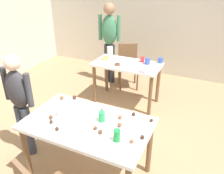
{
  "coord_description": "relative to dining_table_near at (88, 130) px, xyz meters",
  "views": [
    {
      "loc": [
        0.96,
        -1.92,
        2.19
      ],
      "look_at": [
        -0.12,
        0.39,
        0.9
      ],
      "focal_mm": 37.38,
      "sensor_mm": 36.0,
      "label": 1
    }
  ],
  "objects": [
    {
      "name": "cake_ball_12",
      "position": [
        0.05,
        0.24,
        0.11
      ],
      "size": [
        0.04,
        0.04,
        0.04
      ],
      "primitive_type": "sphere",
      "color": "#3D2319",
      "rests_on": "dining_table_near"
    },
    {
      "name": "cake_ball_6",
      "position": [
        0.6,
        0.3,
        0.11
      ],
      "size": [
        0.04,
        0.04,
        0.04
      ],
      "primitive_type": "sphere",
      "color": "#3D2319",
      "rests_on": "dining_table_near"
    },
    {
      "name": "cake_ball_11",
      "position": [
        -0.2,
        -0.25,
        0.11
      ],
      "size": [
        0.04,
        0.04,
        0.04
      ],
      "primitive_type": "sphere",
      "color": "#3D2319",
      "rests_on": "dining_table_near"
    },
    {
      "name": "cup_far_1",
      "position": [
        0.06,
        1.89,
        0.15
      ],
      "size": [
        0.09,
        0.09,
        0.1
      ],
      "primitive_type": "cylinder",
      "color": "#3351B2",
      "rests_on": "dining_table_far"
    },
    {
      "name": "cake_ball_1",
      "position": [
        -0.39,
        0.36,
        0.12
      ],
      "size": [
        0.05,
        0.05,
        0.05
      ],
      "primitive_type": "sphere",
      "color": "#3D2319",
      "rests_on": "dining_table_near"
    },
    {
      "name": "chair_far_table",
      "position": [
        -0.49,
        2.43,
        -0.16
      ],
      "size": [
        0.54,
        0.54,
        0.87
      ],
      "color": "brown",
      "rests_on": "ground_plane"
    },
    {
      "name": "cake_ball_3",
      "position": [
        0.34,
        0.07,
        0.12
      ],
      "size": [
        0.05,
        0.05,
        0.05
      ],
      "primitive_type": "sphere",
      "color": "brown",
      "rests_on": "dining_table_near"
    },
    {
      "name": "fork_near",
      "position": [
        -0.51,
        -0.26,
        0.1
      ],
      "size": [
        0.17,
        0.02,
        0.01
      ],
      "primitive_type": "cube",
      "color": "silver",
      "rests_on": "dining_table_near"
    },
    {
      "name": "cake_ball_10",
      "position": [
        0.61,
        -0.01,
        0.11
      ],
      "size": [
        0.04,
        0.04,
        0.04
      ],
      "primitive_type": "sphere",
      "color": "#3D2319",
      "rests_on": "dining_table_near"
    },
    {
      "name": "cup_near_0",
      "position": [
        0.12,
        0.09,
        0.15
      ],
      "size": [
        0.07,
        0.07,
        0.11
      ],
      "primitive_type": "cylinder",
      "color": "green",
      "rests_on": "dining_table_near"
    },
    {
      "name": "donut_far_2",
      "position": [
        0.1,
        1.55,
        0.11
      ],
      "size": [
        0.12,
        0.12,
        0.04
      ],
      "primitive_type": "torus",
      "color": "pink",
      "rests_on": "dining_table_far"
    },
    {
      "name": "cake_ball_13",
      "position": [
        0.29,
        0.2,
        0.12
      ],
      "size": [
        0.05,
        0.05,
        0.05
      ],
      "primitive_type": "sphere",
      "color": "brown",
      "rests_on": "dining_table_near"
    },
    {
      "name": "wall_back",
      "position": [
        0.13,
        3.4,
        0.64
      ],
      "size": [
        6.4,
        0.1,
        2.6
      ],
      "primitive_type": "cube",
      "color": "beige",
      "rests_on": "ground_plane"
    },
    {
      "name": "pitcher_far",
      "position": [
        -0.66,
        1.93,
        0.19
      ],
      "size": [
        0.1,
        0.1,
        0.2
      ],
      "primitive_type": "cylinder",
      "color": "white",
      "rests_on": "dining_table_far"
    },
    {
      "name": "donut_far_0",
      "position": [
        -0.38,
        1.63,
        0.11
      ],
      "size": [
        0.1,
        0.1,
        0.03
      ],
      "primitive_type": "torus",
      "color": "brown",
      "rests_on": "dining_table_far"
    },
    {
      "name": "cup_far_2",
      "position": [
        -0.05,
        1.96,
        0.14
      ],
      "size": [
        0.08,
        0.08,
        0.1
      ],
      "primitive_type": "cylinder",
      "color": "red",
      "rests_on": "dining_table_far"
    },
    {
      "name": "mixing_bowl",
      "position": [
        -0.31,
        0.03,
        0.13
      ],
      "size": [
        0.16,
        0.16,
        0.07
      ],
      "primitive_type": "cylinder",
      "color": "white",
      "rests_on": "dining_table_near"
    },
    {
      "name": "cake_ball_8",
      "position": [
        0.4,
        0.32,
        0.11
      ],
      "size": [
        0.04,
        0.04,
        0.04
      ],
      "primitive_type": "sphere",
      "color": "#3D2319",
      "rests_on": "dining_table_near"
    },
    {
      "name": "cake_ball_2",
      "position": [
        -0.33,
        -0.17,
        0.11
      ],
      "size": [
        0.04,
        0.04,
        0.04
      ],
      "primitive_type": "sphere",
      "color": "#3D2319",
      "rests_on": "dining_table_near"
    },
    {
      "name": "dining_table_far",
      "position": [
        -0.26,
        1.78,
        -0.03
      ],
      "size": [
        1.15,
        0.61,
        0.75
      ],
      "color": "white",
      "rests_on": "ground_plane"
    },
    {
      "name": "cake_ball_7",
      "position": [
        0.14,
        -0.07,
        0.11
      ],
      "size": [
        0.04,
        0.04,
        0.04
      ],
      "primitive_type": "sphere",
      "color": "brown",
      "rests_on": "dining_table_near"
    },
    {
      "name": "donut_far_1",
      "position": [
        -0.69,
        1.8,
        0.11
      ],
      "size": [
        0.13,
        0.13,
        0.04
      ],
      "primitive_type": "torus",
      "color": "gold",
      "rests_on": "dining_table_far"
    },
    {
      "name": "cake_ball_4",
      "position": [
        0.54,
        -0.11,
        0.11
      ],
      "size": [
        0.04,
        0.04,
        0.04
      ],
      "primitive_type": "sphere",
      "color": "brown",
      "rests_on": "dining_table_near"
    },
    {
      "name": "soda_can",
      "position": [
        0.4,
        -0.14,
        0.15
      ],
      "size": [
        0.07,
        0.07,
        0.12
      ],
      "primitive_type": "cylinder",
      "color": "#198438",
      "rests_on": "dining_table_near"
    },
    {
      "name": "cake_ball_0",
      "position": [
        -0.53,
        0.29,
        0.12
      ],
      "size": [
        0.05,
        0.05,
        0.05
      ],
      "primitive_type": "sphere",
      "color": "brown",
      "rests_on": "dining_table_near"
    },
    {
      "name": "cake_ball_9",
      "position": [
        0.21,
        -0.11,
        0.12
      ],
      "size": [
        0.05,
        0.05,
        0.05
      ],
      "primitive_type": "sphere",
      "color": "brown",
      "rests_on": "dining_table_near"
    },
    {
      "name": "ground_plane",
      "position": [
        0.13,
        0.2,
        -0.66
      ],
      "size": [
        6.4,
        6.4,
        0.0
      ],
      "primitive_type": "plane",
      "color": "#9E7A56"
    },
    {
      "name": "person_girl_near",
      "position": [
        -0.94,
        0.0,
        0.14
      ],
      "size": [
        0.45,
        0.22,
        1.36
      ],
      "color": "#383D4C",
      "rests_on": "ground_plane"
    },
    {
      "name": "dining_table_near",
      "position": [
        0.0,
        0.0,
        0.0
      ],
      "size": [
        1.32,
        0.8,
        0.75
      ],
      "color": "white",
      "rests_on": "ground_plane"
    },
    {
      "name": "cup_far_0",
      "position": [
        0.25,
        2.04,
        0.14
      ],
      "size": [
        0.08,
        0.08,
        0.1
      ],
      "primitive_type": "cylinder",
      "color": "#3351B2",
      "rests_on": "dining_table_far"
    },
    {
      "name": "person_adult_far",
      "position": [
        -0.91,
        2.42,
        0.34
      ],
      "size": [
        0.46,
        0.24,
        1.64
      ],
      "color": "#28282D",
      "rests_on": "ground_plane"
    },
    {
      "name": "cake_ball_5",
      "position": [
        -0.39,
        -0.11,
        0.12
      ],
      "size": [
        0.05,
        0.05,
        0.05
      ],
      "primitive_type": "sphere",
      "color": "brown",
      "rests_on": "dining_table_near"
    }
  ]
}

